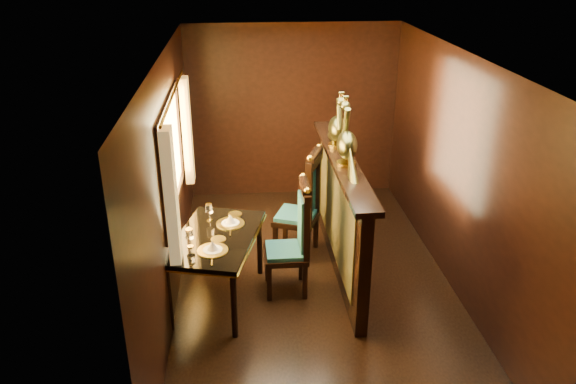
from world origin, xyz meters
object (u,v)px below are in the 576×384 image
chair_left (297,235)px  chair_right (307,201)px  peacock_right (338,118)px  peacock_left (348,133)px  dining_table (216,242)px

chair_left → chair_right: chair_right is taller
chair_right → peacock_right: size_ratio=2.01×
chair_left → peacock_left: peacock_left is taller
chair_right → peacock_left: size_ratio=1.96×
peacock_left → peacock_right: size_ratio=1.03×
peacock_left → peacock_right: peacock_left is taller
peacock_left → peacock_right: (0.00, 0.58, -0.01)m
chair_right → peacock_left: (0.34, -0.54, 1.00)m
dining_table → peacock_right: size_ratio=2.14×
peacock_right → chair_right: bearing=-173.0°
dining_table → peacock_left: peacock_left is taller
peacock_left → dining_table: bearing=-166.8°
dining_table → chair_right: chair_right is taller
dining_table → chair_right: 1.34m
chair_left → chair_right: 0.77m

